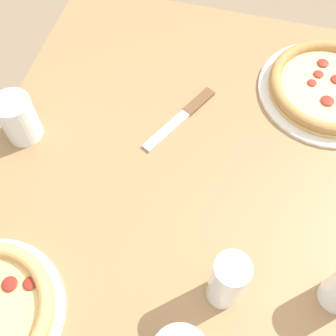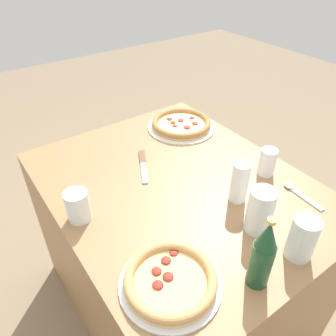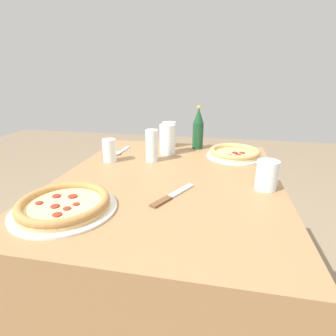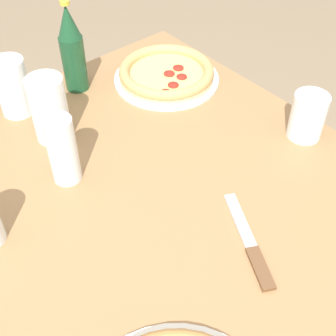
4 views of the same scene
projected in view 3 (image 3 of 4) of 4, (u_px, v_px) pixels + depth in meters
ground_plane at (169, 316)px, 1.36m from camera, size 8.00×8.00×0.00m
table at (169, 254)px, 1.22m from camera, size 1.12×0.90×0.78m
pizza_veggie at (234, 153)px, 1.35m from camera, size 0.28×0.28×0.04m
pizza_salami at (64, 205)px, 0.82m from camera, size 0.33×0.33×0.04m
glass_cola at (167, 141)px, 1.38m from camera, size 0.08×0.08×0.16m
glass_water at (169, 136)px, 1.52m from camera, size 0.08×0.08×0.14m
glass_lemonade at (267, 176)px, 0.96m from camera, size 0.08×0.08×0.11m
glass_iced_tea at (152, 147)px, 1.27m from camera, size 0.06×0.06×0.16m
glass_red_wine at (110, 151)px, 1.27m from camera, size 0.06×0.06×0.11m
beer_bottle at (198, 129)px, 1.47m from camera, size 0.06×0.06×0.24m
knife at (172, 196)px, 0.92m from camera, size 0.21×0.13×0.01m
spoon at (120, 152)px, 1.42m from camera, size 0.17×0.04×0.02m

